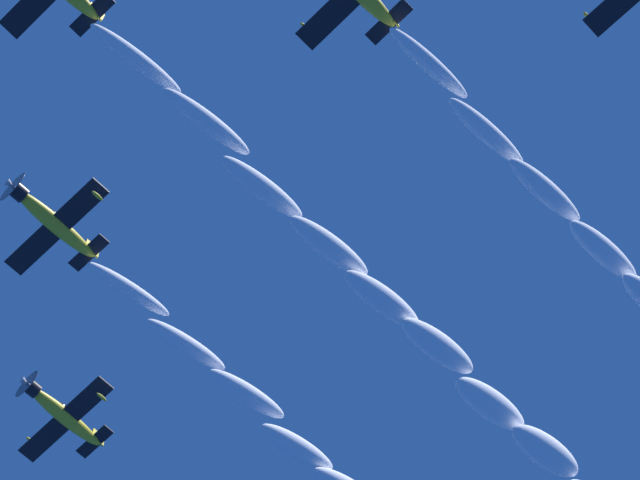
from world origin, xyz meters
The scene contains 3 objects.
airplane_right_wingman centered at (14.15, -6.66, 73.11)m, with size 7.95×7.37×2.65m.
airplane_outer_right centered at (30.01, -10.10, 72.26)m, with size 7.89×7.35×3.05m.
smoke_trail_lead centered at (15.60, -33.78, 69.54)m, with size 27.58×44.72×8.59m.
Camera 1 is at (-40.15, -8.93, 2.09)m, focal length 77.13 mm.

